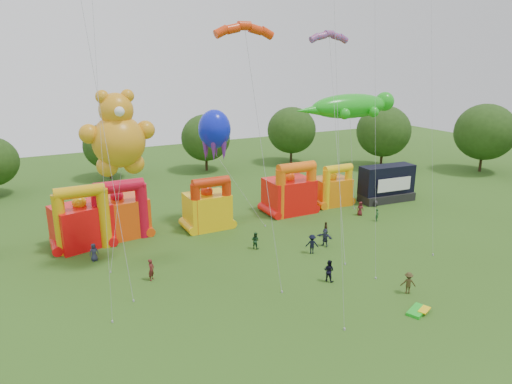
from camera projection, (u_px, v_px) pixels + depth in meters
name	position (u px, v px, depth m)	size (l,w,h in m)	color
ground	(399.00, 356.00, 29.58)	(160.00, 160.00, 0.00)	#2C4F16
tree_ring	(387.00, 269.00, 27.82)	(119.49, 121.55, 12.07)	#352314
bouncy_castle_0	(82.00, 222.00, 46.34)	(6.19, 5.44, 6.74)	red
bouncy_castle_1	(119.00, 214.00, 48.99)	(6.17, 5.18, 6.56)	#E9460C
bouncy_castle_2	(208.00, 208.00, 51.39)	(4.71, 3.79, 6.19)	yellow
bouncy_castle_3	(290.00, 193.00, 56.59)	(5.65, 4.56, 6.66)	red
bouncy_castle_4	(332.00, 189.00, 59.75)	(4.83, 4.01, 5.60)	orange
stage_trailer	(387.00, 184.00, 61.28)	(7.75, 3.49, 4.92)	black
teddy_bear_kite	(118.00, 147.00, 39.42)	(6.41, 4.55, 16.19)	orange
gecko_kite	(351.00, 121.00, 58.54)	(15.20, 6.13, 14.39)	#1AAB18
octopus_kite	(233.00, 173.00, 51.56)	(6.31, 5.78, 13.29)	#0D1ACE
parafoil_kites	(292.00, 140.00, 42.24)	(28.63, 12.24, 28.65)	red
diamond_kites	(318.00, 102.00, 36.44)	(32.83, 15.19, 34.61)	red
folded_kite_bundle	(418.00, 311.00, 34.69)	(2.23, 1.70, 0.31)	green
spectator_0	(94.00, 252.00, 43.34)	(0.85, 0.56, 1.75)	#272942
spectator_1	(151.00, 270.00, 39.53)	(0.71, 0.47, 1.95)	#531917
spectator_2	(255.00, 240.00, 46.14)	(0.85, 0.66, 1.74)	#17391D
spectator_3	(312.00, 244.00, 44.95)	(1.27, 0.73, 1.96)	black
spectator_4	(326.00, 229.00, 49.36)	(0.96, 0.40, 1.64)	#3E2C18
spectator_5	(325.00, 237.00, 46.76)	(1.74, 0.55, 1.88)	#2A2E47
spectator_6	(360.00, 209.00, 55.93)	(0.85, 0.55, 1.74)	#501719
spectator_7	(377.00, 215.00, 53.95)	(0.56, 0.37, 1.53)	#1C4621
spectator_8	(329.00, 271.00, 39.34)	(0.95, 0.74, 1.96)	black
spectator_9	(408.00, 283.00, 37.29)	(1.21, 0.69, 1.87)	#3C3218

